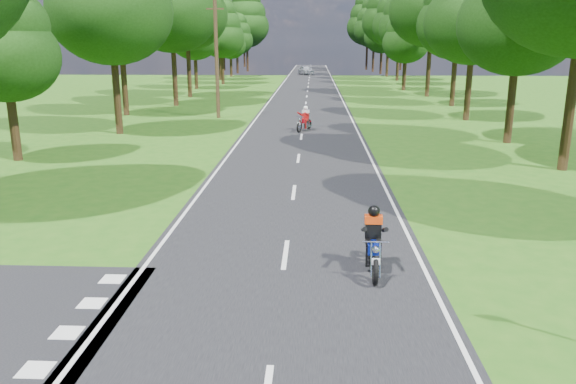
{
  "coord_description": "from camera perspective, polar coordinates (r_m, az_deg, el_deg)",
  "views": [
    {
      "loc": [
        0.66,
        -11.14,
        5.17
      ],
      "look_at": [
        -0.03,
        4.0,
        1.1
      ],
      "focal_mm": 35.0,
      "sensor_mm": 36.0,
      "label": 1
    }
  ],
  "objects": [
    {
      "name": "ground",
      "position": [
        12.3,
        -0.73,
        -9.82
      ],
      "size": [
        160.0,
        160.0,
        0.0
      ],
      "primitive_type": "plane",
      "color": "#245714",
      "rests_on": "ground"
    },
    {
      "name": "distant_car",
      "position": [
        92.75,
        1.84,
        12.28
      ],
      "size": [
        2.98,
        4.56,
        1.44
      ],
      "primitive_type": "imported",
      "rotation": [
        0.0,
        0.0,
        0.33
      ],
      "color": "silver",
      "rests_on": "main_road"
    },
    {
      "name": "telegraph_pole",
      "position": [
        39.72,
        -7.26,
        13.32
      ],
      "size": [
        1.2,
        0.26,
        8.0
      ],
      "color": "#382616",
      "rests_on": "ground"
    },
    {
      "name": "rider_far_red",
      "position": [
        33.62,
        1.66,
        7.47
      ],
      "size": [
        1.22,
        1.86,
        1.47
      ],
      "primitive_type": null,
      "rotation": [
        0.0,
        0.0,
        -0.39
      ],
      "color": "#AD0D1A",
      "rests_on": "main_road"
    },
    {
      "name": "rider_near_blue",
      "position": [
        13.04,
        8.68,
        -4.8
      ],
      "size": [
        0.67,
        1.85,
        1.53
      ],
      "primitive_type": null,
      "rotation": [
        0.0,
        0.0,
        -0.03
      ],
      "color": "navy",
      "rests_on": "main_road"
    },
    {
      "name": "road_markings",
      "position": [
        59.5,
        1.84,
        10.05
      ],
      "size": [
        7.4,
        140.0,
        0.01
      ],
      "color": "silver",
      "rests_on": "main_road"
    },
    {
      "name": "main_road",
      "position": [
        61.36,
        1.99,
        10.19
      ],
      "size": [
        7.0,
        140.0,
        0.02
      ],
      "primitive_type": "cube",
      "color": "black",
      "rests_on": "ground"
    },
    {
      "name": "treeline",
      "position": [
        71.28,
        3.35,
        17.48
      ],
      "size": [
        40.0,
        115.35,
        14.78
      ],
      "color": "black",
      "rests_on": "ground"
    }
  ]
}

